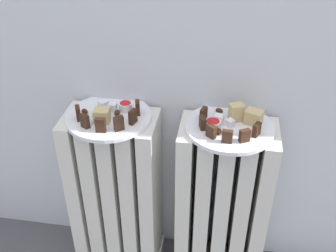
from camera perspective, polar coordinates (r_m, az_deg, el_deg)
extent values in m
cube|color=silver|center=(1.63, -6.52, -16.95)|extent=(0.30, 0.17, 0.03)
cube|color=silver|center=(1.44, -12.03, -8.37)|extent=(0.05, 0.17, 0.59)
cube|color=silver|center=(1.43, -9.71, -8.69)|extent=(0.05, 0.17, 0.59)
cube|color=silver|center=(1.41, -7.33, -9.01)|extent=(0.05, 0.17, 0.59)
cube|color=silver|center=(1.40, -4.89, -9.32)|extent=(0.05, 0.17, 0.59)
cube|color=silver|center=(1.39, -2.41, -9.61)|extent=(0.05, 0.17, 0.59)
cube|color=silver|center=(1.37, 2.44, -10.14)|extent=(0.05, 0.17, 0.59)
cube|color=silver|center=(1.37, 5.01, -10.39)|extent=(0.05, 0.17, 0.59)
cube|color=silver|center=(1.37, 7.58, -10.62)|extent=(0.05, 0.17, 0.59)
cube|color=silver|center=(1.37, 10.16, -10.83)|extent=(0.05, 0.17, 0.59)
cube|color=silver|center=(1.38, 12.72, -11.01)|extent=(0.05, 0.17, 0.59)
cylinder|color=white|center=(1.23, -8.32, 1.28)|extent=(0.26, 0.26, 0.01)
cylinder|color=white|center=(1.18, 8.65, -0.20)|extent=(0.26, 0.26, 0.01)
cube|color=#382114|center=(1.21, -12.52, 1.78)|extent=(0.02, 0.03, 0.04)
cube|color=#382114|center=(1.17, -11.59, 0.66)|extent=(0.03, 0.03, 0.04)
cube|color=#382114|center=(1.14, -9.47, 0.10)|extent=(0.03, 0.01, 0.04)
cube|color=#382114|center=(1.14, -6.93, 0.35)|extent=(0.03, 0.03, 0.04)
cube|color=#382114|center=(1.17, -4.97, 1.31)|extent=(0.02, 0.03, 0.04)
cube|color=#382114|center=(1.21, -4.30, 2.59)|extent=(0.02, 0.03, 0.04)
cube|color=tan|center=(1.19, -9.25, 1.45)|extent=(0.05, 0.04, 0.04)
cube|color=white|center=(1.26, -9.05, 2.99)|extent=(0.03, 0.03, 0.02)
cube|color=white|center=(1.24, -7.79, 2.68)|extent=(0.02, 0.02, 0.02)
cube|color=white|center=(1.22, -8.68, 2.06)|extent=(0.02, 0.02, 0.02)
ellipsoid|color=#3D1E0F|center=(1.22, -7.14, 1.87)|extent=(0.02, 0.03, 0.01)
ellipsoid|color=#3D1E0F|center=(1.24, -11.64, 2.02)|extent=(0.03, 0.03, 0.02)
cylinder|color=white|center=(1.24, -5.99, 2.74)|extent=(0.04, 0.04, 0.02)
cylinder|color=red|center=(1.23, -6.00, 3.00)|extent=(0.03, 0.03, 0.01)
cube|color=#382114|center=(1.19, 5.02, 1.71)|extent=(0.02, 0.03, 0.04)
cube|color=#382114|center=(1.15, 4.87, 0.46)|extent=(0.02, 0.03, 0.04)
cube|color=#382114|center=(1.11, 6.09, -0.75)|extent=(0.03, 0.03, 0.04)
cube|color=#382114|center=(1.10, 8.32, -1.45)|extent=(0.03, 0.02, 0.04)
cube|color=#382114|center=(1.11, 10.72, -1.35)|extent=(0.03, 0.03, 0.04)
cube|color=#382114|center=(1.14, 12.34, -0.50)|extent=(0.03, 0.03, 0.04)
cube|color=tan|center=(1.19, 9.57, 1.91)|extent=(0.05, 0.04, 0.05)
cube|color=tan|center=(1.19, 11.97, 1.21)|extent=(0.06, 0.05, 0.04)
cube|color=white|center=(1.17, 8.72, 0.46)|extent=(0.03, 0.03, 0.02)
cube|color=white|center=(1.18, 7.17, 1.02)|extent=(0.03, 0.03, 0.02)
ellipsoid|color=#3D1E0F|center=(1.24, 9.42, 2.17)|extent=(0.03, 0.03, 0.02)
ellipsoid|color=#3D1E0F|center=(1.23, 7.22, 2.15)|extent=(0.03, 0.03, 0.02)
ellipsoid|color=#3D1E0F|center=(1.14, 7.08, -0.74)|extent=(0.02, 0.03, 0.01)
cylinder|color=white|center=(1.16, 6.31, 0.28)|extent=(0.05, 0.05, 0.02)
cylinder|color=red|center=(1.16, 6.32, 0.51)|extent=(0.04, 0.04, 0.01)
cube|color=silver|center=(1.19, -10.80, 0.18)|extent=(0.01, 0.06, 0.00)
cube|color=silver|center=(1.23, -10.15, 1.48)|extent=(0.02, 0.02, 0.00)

